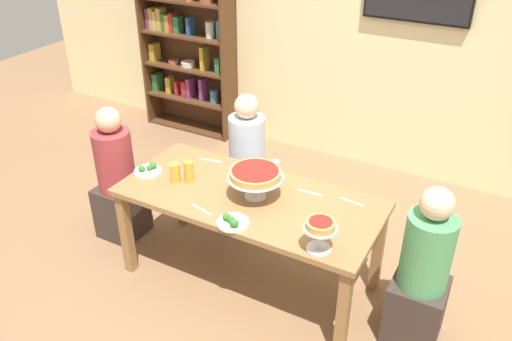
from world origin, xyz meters
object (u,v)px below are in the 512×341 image
at_px(personal_pizza_stand, 320,229).
at_px(water_glass_clear_near, 275,168).
at_px(diner_head_west, 118,183).
at_px(beer_glass_amber_short, 175,173).
at_px(beer_glass_amber_tall, 189,172).
at_px(diner_head_east, 422,278).
at_px(bookshelf, 187,33).
at_px(cutlery_knife_far, 310,193).
at_px(deep_dish_pizza_stand, 255,175).
at_px(cutlery_knife_near, 351,202).
at_px(cutlery_fork_near, 202,210).
at_px(salad_plate_far_diner, 232,222).
at_px(diner_far_left, 247,167).
at_px(dining_table, 249,206).
at_px(salad_plate_near_diner, 148,169).
at_px(cutlery_fork_far, 211,160).

height_order(personal_pizza_stand, water_glass_clear_near, personal_pizza_stand).
height_order(diner_head_west, beer_glass_amber_short, diner_head_west).
bearing_deg(diner_head_west, beer_glass_amber_short, -6.62).
bearing_deg(beer_glass_amber_tall, diner_head_east, 2.09).
bearing_deg(personal_pizza_stand, bookshelf, 137.76).
height_order(personal_pizza_stand, cutlery_knife_far, personal_pizza_stand).
xyz_separation_m(bookshelf, diner_head_west, (0.70, -2.02, -0.63)).
bearing_deg(diner_head_east, beer_glass_amber_short, 3.69).
bearing_deg(diner_head_west, deep_dish_pizza_stand, 0.83).
height_order(diner_head_west, cutlery_knife_near, diner_head_west).
distance_m(personal_pizza_stand, cutlery_fork_near, 0.85).
height_order(cutlery_fork_near, cutlery_knife_near, same).
xyz_separation_m(deep_dish_pizza_stand, beer_glass_amber_short, (-0.60, -0.09, -0.10)).
distance_m(personal_pizza_stand, cutlery_knife_far, 0.64).
bearing_deg(cutlery_knife_near, beer_glass_amber_tall, 21.87).
height_order(deep_dish_pizza_stand, cutlery_knife_far, deep_dish_pizza_stand).
bearing_deg(salad_plate_far_diner, diner_far_left, 114.95).
height_order(dining_table, water_glass_clear_near, water_glass_clear_near).
height_order(water_glass_clear_near, cutlery_knife_far, water_glass_clear_near).
bearing_deg(salad_plate_near_diner, water_glass_clear_near, 26.44).
relative_size(diner_head_west, salad_plate_far_diner, 5.49).
bearing_deg(personal_pizza_stand, dining_table, 154.20).
relative_size(bookshelf, deep_dish_pizza_stand, 5.80).
height_order(beer_glass_amber_tall, cutlery_fork_near, beer_glass_amber_tall).
bearing_deg(deep_dish_pizza_stand, personal_pizza_stand, -27.97).
bearing_deg(diner_head_west, diner_head_east, 0.90).
distance_m(water_glass_clear_near, cutlery_fork_far, 0.53).
height_order(salad_plate_near_diner, beer_glass_amber_tall, beer_glass_amber_tall).
distance_m(personal_pizza_stand, beer_glass_amber_short, 1.23).
distance_m(diner_far_left, deep_dish_pizza_stand, 0.95).
xyz_separation_m(diner_far_left, cutlery_fork_near, (0.23, -1.02, 0.25)).
height_order(deep_dish_pizza_stand, cutlery_knife_near, deep_dish_pizza_stand).
height_order(dining_table, diner_head_west, diner_head_west).
bearing_deg(personal_pizza_stand, diner_far_left, 136.15).
bearing_deg(deep_dish_pizza_stand, beer_glass_amber_short, -171.08).
xyz_separation_m(diner_head_west, cutlery_knife_near, (1.86, 0.28, 0.25)).
relative_size(dining_table, diner_head_west, 1.58).
bearing_deg(water_glass_clear_near, salad_plate_far_diner, -86.17).
xyz_separation_m(dining_table, beer_glass_amber_tall, (-0.47, -0.03, 0.17)).
xyz_separation_m(personal_pizza_stand, salad_plate_far_diner, (-0.58, -0.03, -0.13)).
height_order(diner_far_left, personal_pizza_stand, diner_far_left).
bearing_deg(bookshelf, diner_head_west, -70.88).
bearing_deg(personal_pizza_stand, salad_plate_far_diner, -177.23).
distance_m(salad_plate_near_diner, cutlery_fork_far, 0.48).
distance_m(personal_pizza_stand, salad_plate_far_diner, 0.59).
relative_size(beer_glass_amber_tall, cutlery_fork_far, 0.87).
height_order(diner_head_west, personal_pizza_stand, diner_head_west).
height_order(personal_pizza_stand, salad_plate_near_diner, personal_pizza_stand).
bearing_deg(salad_plate_far_diner, diner_head_west, 165.55).
bearing_deg(cutlery_fork_far, dining_table, 139.82).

